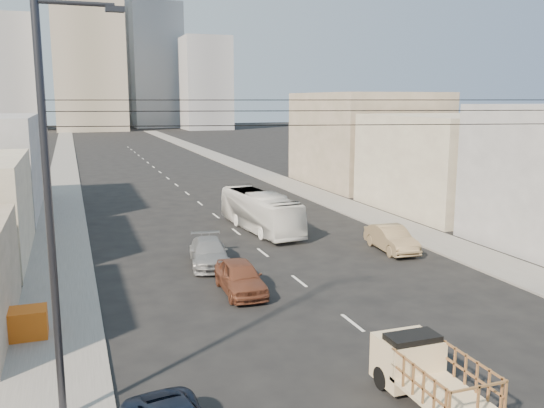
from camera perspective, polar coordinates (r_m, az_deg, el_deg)
sidewalk_left at (r=83.12m, az=-19.90°, el=3.34°), size 3.50×180.00×0.12m
sidewalk_right at (r=86.13m, az=-4.06°, el=4.16°), size 3.50×180.00×0.12m
lane_dashes at (r=67.14m, az=-9.89°, el=2.22°), size 0.15×104.00×0.01m
flatbed_pickup at (r=19.08m, az=15.12°, el=-15.58°), size 1.95×4.41×1.90m
city_bus at (r=41.24m, az=-1.17°, el=-0.72°), size 3.27×10.24×2.80m
sedan_brown at (r=28.26m, az=-3.16°, el=-7.23°), size 1.99×4.69×1.58m
sedan_tan at (r=36.52m, az=11.75°, el=-3.38°), size 2.04×4.90×1.58m
sedan_grey at (r=33.01m, az=-6.27°, el=-4.80°), size 2.76×5.29×1.47m
streetlamp_left at (r=16.85m, az=-20.89°, el=-0.20°), size 2.36×0.25×12.00m
overhead_wires at (r=17.80m, az=18.45°, el=8.68°), size 23.01×5.02×0.72m
crate_stack at (r=24.92m, az=-23.45°, el=-10.81°), size 1.80×1.20×1.14m
bldg_right_mid at (r=50.97m, az=17.36°, el=3.89°), size 11.00×14.00×8.00m
bldg_right_far at (r=64.61m, az=9.26°, el=6.39°), size 12.00×16.00×10.00m
high_rise_tower at (r=183.89m, az=-17.86°, el=16.33°), size 20.00×20.00×60.00m
midrise_ne at (r=199.97m, az=-11.36°, el=13.22°), size 16.00×16.00×40.00m
midrise_nw at (r=193.34m, az=-24.40°, el=11.73°), size 15.00×15.00×34.00m
midrise_back at (r=213.64m, az=-15.24°, el=13.41°), size 18.00×18.00×44.00m
midrise_east at (r=182.29m, az=-6.56°, el=11.76°), size 14.00×14.00×28.00m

